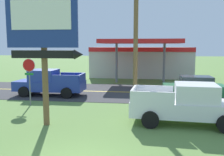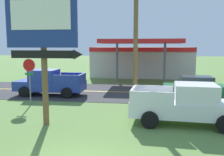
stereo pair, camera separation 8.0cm
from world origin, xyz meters
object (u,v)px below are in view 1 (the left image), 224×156
stop_sign (29,74)px  car_green_mid_lane (194,88)px  utility_pole (136,29)px  pickup_white_parked_on_lawn (187,104)px  gas_station (141,61)px  pickup_blue_on_road (49,83)px  motel_sign (44,33)px

stop_sign → car_green_mid_lane: 11.17m
utility_pole → pickup_white_parked_on_lawn: bearing=-44.0°
gas_station → pickup_blue_on_road: 14.75m
stop_sign → utility_pole: utility_pole is taller
stop_sign → utility_pole: bearing=-0.9°
pickup_blue_on_road → car_green_mid_lane: bearing=0.0°
utility_pole → pickup_blue_on_road: 8.34m
stop_sign → pickup_blue_on_road: bearing=90.8°
stop_sign → pickup_blue_on_road: stop_sign is taller
stop_sign → utility_pole: (6.61, -0.10, 2.67)m
stop_sign → gas_station: 17.68m
stop_sign → gas_station: bearing=67.9°
pickup_white_parked_on_lawn → car_green_mid_lane: bearing=76.3°
motel_sign → gas_station: motel_sign is taller
gas_station → stop_sign: bearing=-112.1°
motel_sign → utility_pole: 5.41m
pickup_white_parked_on_lawn → pickup_blue_on_road: 10.93m
pickup_white_parked_on_lawn → utility_pole: bearing=136.0°
gas_station → car_green_mid_lane: (3.98, -13.11, -1.11)m
utility_pole → car_green_mid_lane: 6.51m
utility_pole → pickup_blue_on_road: bearing=153.2°
motel_sign → car_green_mid_lane: bearing=41.2°
stop_sign → pickup_white_parked_on_lawn: bearing=-15.7°
utility_pole → pickup_blue_on_road: size_ratio=1.69×
pickup_white_parked_on_lawn → pickup_blue_on_road: bearing=147.6°
pickup_blue_on_road → motel_sign: bearing=-69.2°
stop_sign → pickup_white_parked_on_lawn: 9.60m
pickup_blue_on_road → gas_station: bearing=63.0°
stop_sign → gas_station: size_ratio=0.25×
stop_sign → gas_station: (6.64, 16.38, -0.08)m
utility_pole → car_green_mid_lane: (4.00, 3.37, -3.87)m
utility_pole → pickup_white_parked_on_lawn: 5.17m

